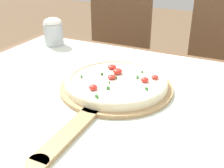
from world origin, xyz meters
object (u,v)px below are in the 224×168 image
at_px(chair_left, 116,57).
at_px(flour_cup, 53,31).
at_px(pizza, 116,82).
at_px(pizza_peel, 112,91).
at_px(chair_right, 218,75).

bearing_deg(chair_left, flour_cup, -103.52).
xyz_separation_m(pizza, chair_left, (-0.36, 0.78, -0.25)).
bearing_deg(pizza_peel, chair_right, 72.99).
relative_size(chair_right, flour_cup, 7.35).
bearing_deg(chair_left, chair_right, -5.46).
height_order(pizza, chair_right, chair_right).
bearing_deg(flour_cup, pizza, -32.36).
height_order(pizza, chair_left, chair_left).
xyz_separation_m(chair_right, flour_cup, (-0.68, -0.50, 0.28)).
bearing_deg(chair_right, pizza, -105.52).
distance_m(chair_left, flour_cup, 0.58).
distance_m(chair_left, chair_right, 0.61).
xyz_separation_m(pizza, flour_cup, (-0.43, 0.27, 0.04)).
relative_size(pizza_peel, pizza, 1.83).
relative_size(chair_left, flour_cup, 7.35).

